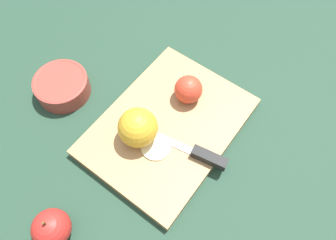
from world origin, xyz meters
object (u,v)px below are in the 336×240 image
Objects in this scene: apple_half_left at (189,89)px; apple_half_right at (138,128)px; apple_whole at (51,228)px; bowl at (62,86)px; knife at (205,156)px.

apple_half_left is 0.76× the size of apple_half_right.
apple_whole is 0.34m from bowl.
apple_half_right is at bearing -82.99° from apple_half_left.
apple_whole is (0.31, -0.14, 0.00)m from knife.
bowl reaches higher than knife.
apple_half_right is 0.16m from knife.
apple_whole is 0.66× the size of bowl.
apple_half_left is at bearing 125.10° from apple_half_right.
apple_half_right is 0.99× the size of apple_whole.
apple_half_right is at bearing 7.11° from knife.
knife is at bearing 62.10° from apple_half_right.
apple_half_left is 0.31m from bowl.
apple_half_left is at bearing -51.51° from knife.
apple_half_left is 0.75× the size of apple_whole.
knife is 0.39m from bowl.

